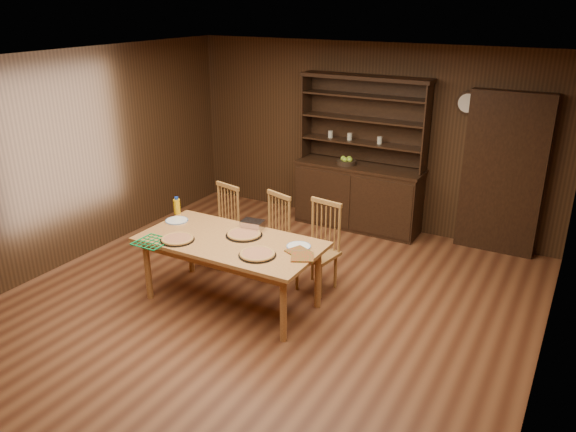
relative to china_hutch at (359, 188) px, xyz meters
The scene contains 20 objects.
floor 2.82m from the china_hutch, 89.99° to the right, with size 6.00×6.00×0.00m, color brown.
room_shell 2.92m from the china_hutch, 89.99° to the right, with size 6.00×6.00×6.00m.
china_hutch is the anchor object (origin of this frame).
doorway 1.96m from the china_hutch, ahead, with size 1.00×0.18×2.10m, color black.
wall_clock 1.89m from the china_hutch, ahead, with size 0.30×0.05×0.30m.
dining_table 2.74m from the china_hutch, 97.25° to the right, with size 1.96×0.98×0.75m.
chair_left 2.16m from the china_hutch, 118.25° to the right, with size 0.49×0.48×1.01m.
chair_center 1.91m from the china_hutch, 99.41° to the right, with size 0.52×0.50×1.01m.
chair_right 1.94m from the china_hutch, 80.11° to the right, with size 0.48×0.47×1.04m.
pizza_left 3.12m from the china_hutch, 105.42° to the right, with size 0.36×0.36×0.04m.
pizza_right 2.91m from the china_hutch, 87.80° to the right, with size 0.38×0.38×0.04m.
pizza_center 2.57m from the china_hutch, 96.35° to the right, with size 0.40×0.40×0.04m.
cooling_rack 3.33m from the china_hutch, 108.01° to the right, with size 0.32×0.32×0.01m, color #0B9A47, non-canonical shape.
plate_left 2.84m from the china_hutch, 114.84° to the right, with size 0.26×0.26×0.02m.
plate_right 2.55m from the china_hutch, 81.55° to the right, with size 0.26×0.26×0.02m.
foil_dish 2.37m from the china_hutch, 97.45° to the right, with size 0.24×0.17×0.10m, color silver.
juice_bottle 2.74m from the china_hutch, 119.42° to the right, with size 0.08×0.08×0.21m.
pot_holder_a 2.78m from the china_hutch, 79.07° to the right, with size 0.22×0.22×0.02m, color red.
pot_holder_b 2.67m from the china_hutch, 80.71° to the right, with size 0.21×0.21×0.02m, color red.
fruit_bowl 0.43m from the china_hutch, 159.07° to the right, with size 0.27×0.27×0.12m.
Camera 1 is at (2.86, -4.42, 3.16)m, focal length 35.00 mm.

